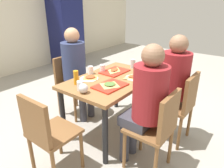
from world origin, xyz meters
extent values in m
cube|color=#9E998E|center=(0.00, 0.00, -0.01)|extent=(10.00, 10.00, 0.02)
cube|color=olive|center=(0.00, 0.00, 0.70)|extent=(1.19, 0.76, 0.04)
cylinder|color=black|center=(-0.53, -0.32, 0.34)|extent=(0.06, 0.06, 0.68)
cylinder|color=black|center=(0.53, -0.32, 0.34)|extent=(0.06, 0.06, 0.68)
cylinder|color=black|center=(-0.53, 0.32, 0.34)|extent=(0.06, 0.06, 0.68)
cylinder|color=black|center=(0.53, 0.32, 0.34)|extent=(0.06, 0.06, 0.68)
cube|color=brown|center=(-0.30, -0.68, 0.45)|extent=(0.40, 0.40, 0.03)
cube|color=brown|center=(-0.30, -0.86, 0.66)|extent=(0.38, 0.04, 0.40)
cylinder|color=brown|center=(-0.47, -0.51, 0.22)|extent=(0.04, 0.04, 0.43)
cylinder|color=brown|center=(-0.13, -0.51, 0.22)|extent=(0.04, 0.04, 0.43)
cylinder|color=brown|center=(-0.47, -0.85, 0.22)|extent=(0.04, 0.04, 0.43)
cylinder|color=brown|center=(-0.13, -0.85, 0.22)|extent=(0.04, 0.04, 0.43)
cube|color=brown|center=(0.30, -0.68, 0.45)|extent=(0.40, 0.40, 0.03)
cube|color=brown|center=(0.30, -0.86, 0.66)|extent=(0.38, 0.04, 0.40)
cylinder|color=brown|center=(0.13, -0.51, 0.22)|extent=(0.04, 0.04, 0.43)
cylinder|color=brown|center=(0.47, -0.51, 0.22)|extent=(0.04, 0.04, 0.43)
cylinder|color=brown|center=(0.13, -0.85, 0.22)|extent=(0.04, 0.04, 0.43)
cylinder|color=brown|center=(0.47, -0.85, 0.22)|extent=(0.04, 0.04, 0.43)
cube|color=brown|center=(0.00, 0.68, 0.45)|extent=(0.40, 0.40, 0.03)
cube|color=brown|center=(0.00, 0.86, 0.66)|extent=(0.38, 0.04, 0.40)
cylinder|color=brown|center=(0.17, 0.51, 0.22)|extent=(0.04, 0.04, 0.43)
cylinder|color=brown|center=(-0.17, 0.51, 0.22)|extent=(0.04, 0.04, 0.43)
cylinder|color=brown|center=(0.17, 0.85, 0.22)|extent=(0.04, 0.04, 0.43)
cylinder|color=brown|center=(-0.17, 0.85, 0.22)|extent=(0.04, 0.04, 0.43)
cube|color=brown|center=(-0.89, 0.00, 0.45)|extent=(0.40, 0.40, 0.03)
cube|color=brown|center=(-1.07, 0.00, 0.66)|extent=(0.04, 0.38, 0.40)
cylinder|color=brown|center=(-0.72, 0.17, 0.22)|extent=(0.04, 0.04, 0.43)
cylinder|color=brown|center=(-0.72, -0.17, 0.22)|extent=(0.04, 0.04, 0.43)
cylinder|color=brown|center=(-1.06, 0.17, 0.22)|extent=(0.04, 0.04, 0.43)
cylinder|color=#383842|center=(-0.38, -0.45, 0.23)|extent=(0.10, 0.10, 0.46)
cylinder|color=#383842|center=(-0.22, -0.45, 0.23)|extent=(0.10, 0.10, 0.46)
cube|color=#383842|center=(-0.30, -0.55, 0.51)|extent=(0.32, 0.28, 0.10)
cylinder|color=maroon|center=(-0.30, -0.66, 0.82)|extent=(0.32, 0.32, 0.52)
sphere|color=#8C664C|center=(-0.30, -0.66, 1.17)|extent=(0.20, 0.20, 0.20)
cylinder|color=#383842|center=(0.22, -0.45, 0.23)|extent=(0.10, 0.10, 0.46)
cylinder|color=#383842|center=(0.38, -0.45, 0.23)|extent=(0.10, 0.10, 0.46)
cube|color=#383842|center=(0.30, -0.55, 0.51)|extent=(0.32, 0.28, 0.10)
cylinder|color=maroon|center=(0.30, -0.66, 0.82)|extent=(0.32, 0.32, 0.52)
sphere|color=#8C664C|center=(0.30, -0.66, 1.17)|extent=(0.20, 0.20, 0.20)
cylinder|color=#383842|center=(0.08, 0.45, 0.23)|extent=(0.10, 0.10, 0.46)
cylinder|color=#383842|center=(-0.08, 0.45, 0.23)|extent=(0.10, 0.10, 0.46)
cube|color=#383842|center=(0.00, 0.55, 0.51)|extent=(0.32, 0.28, 0.10)
cylinder|color=navy|center=(0.00, 0.66, 0.82)|extent=(0.32, 0.32, 0.52)
sphere|color=tan|center=(0.00, 0.66, 1.17)|extent=(0.20, 0.20, 0.20)
cube|color=red|center=(-0.21, -0.13, 0.73)|extent=(0.38, 0.28, 0.02)
cube|color=red|center=(0.21, 0.11, 0.73)|extent=(0.37, 0.27, 0.02)
cylinder|color=white|center=(-0.18, 0.21, 0.73)|extent=(0.22, 0.22, 0.01)
cylinder|color=white|center=(0.18, -0.21, 0.73)|extent=(0.22, 0.22, 0.01)
pyramid|color=#DBAD60|center=(-0.21, -0.13, 0.75)|extent=(0.22, 0.22, 0.01)
ellipsoid|color=#4C7233|center=(-0.21, -0.13, 0.76)|extent=(0.15, 0.15, 0.01)
pyramid|color=#DBAD60|center=(0.22, 0.13, 0.75)|extent=(0.24, 0.18, 0.01)
ellipsoid|color=#B74723|center=(0.22, 0.13, 0.76)|extent=(0.17, 0.13, 0.01)
pyramid|color=#C68C47|center=(-0.16, 0.21, 0.74)|extent=(0.20, 0.19, 0.01)
ellipsoid|color=#B74723|center=(-0.16, 0.21, 0.75)|extent=(0.14, 0.13, 0.01)
pyramid|color=#DBAD60|center=(0.18, -0.20, 0.74)|extent=(0.27, 0.23, 0.01)
ellipsoid|color=#B74723|center=(0.18, -0.20, 0.75)|extent=(0.19, 0.16, 0.01)
cylinder|color=white|center=(-0.03, 0.32, 0.77)|extent=(0.07, 0.07, 0.10)
cylinder|color=white|center=(0.03, -0.32, 0.77)|extent=(0.07, 0.07, 0.10)
cylinder|color=white|center=(-0.48, 0.06, 0.77)|extent=(0.07, 0.07, 0.10)
cylinder|color=white|center=(0.12, 0.25, 0.77)|extent=(0.07, 0.07, 0.10)
cylinder|color=#B7BCC6|center=(0.51, 0.02, 0.78)|extent=(0.07, 0.07, 0.12)
cylinder|color=orange|center=(-0.39, 0.21, 0.80)|extent=(0.06, 0.06, 0.16)
sphere|color=silver|center=(-0.51, -0.02, 0.77)|extent=(0.10, 0.10, 0.10)
cube|color=#14194C|center=(1.78, 2.85, 0.95)|extent=(0.70, 0.60, 1.90)
camera|label=1|loc=(-1.85, -1.41, 1.61)|focal=33.06mm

